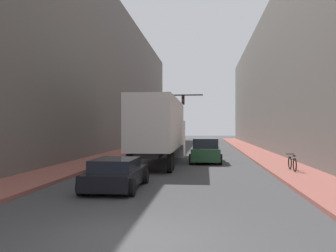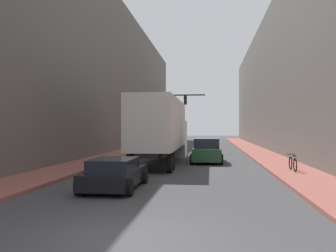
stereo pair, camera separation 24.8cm
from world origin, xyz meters
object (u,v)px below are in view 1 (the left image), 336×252
Objects in this scene: sedan_car at (116,174)px; parked_bicycle at (292,163)px; suv_car at (206,151)px; traffic_signal_gantry at (158,110)px; semi_truck at (161,128)px.

sedan_car is 2.38× the size of parked_bicycle.
suv_car is (3.50, 11.73, 0.20)m from sedan_car.
suv_car is at bearing -67.48° from traffic_signal_gantry.
traffic_signal_gantry is 20.25m from parked_bicycle.
traffic_signal_gantry is at bearing 118.16° from parked_bicycle.
suv_car is 2.66× the size of parked_bicycle.
semi_truck is at bearing -163.33° from suv_car.
traffic_signal_gantry reaches higher than sedan_car.
traffic_signal_gantry is 3.34× the size of parked_bicycle.
suv_car reaches higher than sedan_car.
suv_car is 7.48m from parked_bicycle.
traffic_signal_gantry reaches higher than semi_truck.
semi_truck reaches higher than sedan_car.
parked_bicycle is at bearing -33.46° from semi_truck.
sedan_car is 0.71× the size of traffic_signal_gantry.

